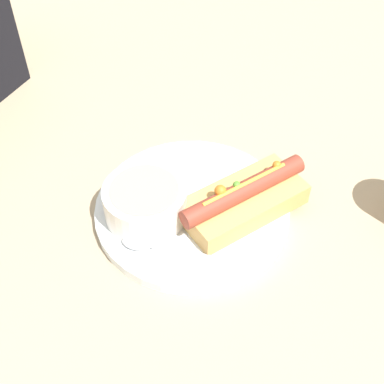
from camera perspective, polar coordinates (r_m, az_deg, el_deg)
name	(u,v)px	position (r m, az deg, el deg)	size (l,w,h in m)	color
ground_plane	(192,213)	(0.71, 0.00, -2.26)	(4.00, 4.00, 0.00)	tan
dinner_plate	(192,210)	(0.71, 0.00, -1.89)	(0.26, 0.26, 0.01)	white
hot_dog	(243,199)	(0.68, 5.47, -0.77)	(0.18, 0.14, 0.06)	tan
soup_bowl	(145,201)	(0.68, -5.01, -0.93)	(0.11, 0.11, 0.05)	silver
spoon	(156,246)	(0.66, -3.85, -5.79)	(0.05, 0.16, 0.01)	#B7B7BC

